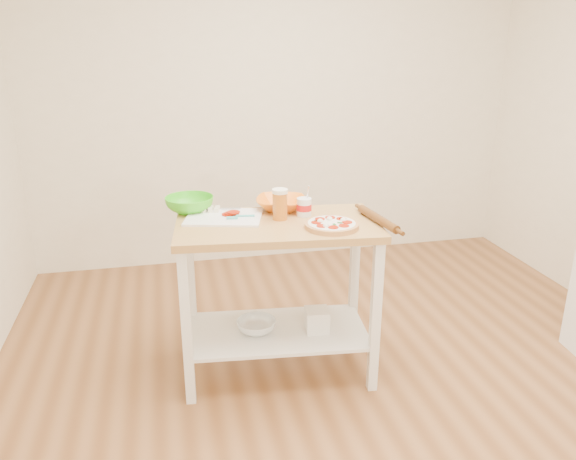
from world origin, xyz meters
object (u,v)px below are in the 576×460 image
(green_bowl, at_px, (190,204))
(shelf_bin, at_px, (317,320))
(knife, at_px, (210,209))
(rolling_pin, at_px, (378,219))
(prep_island, at_px, (278,267))
(yogurt_tub, at_px, (304,207))
(shelf_glass_bowl, at_px, (256,326))
(cutting_board, at_px, (224,216))
(orange_bowl, at_px, (281,204))
(beer_pint, at_px, (280,204))
(pizza, at_px, (332,225))
(spatula, at_px, (239,217))

(green_bowl, xyz_separation_m, shelf_bin, (0.65, -0.35, -0.62))
(knife, relative_size, rolling_pin, 0.71)
(prep_island, distance_m, yogurt_tub, 0.36)
(rolling_pin, height_order, shelf_glass_bowl, rolling_pin)
(cutting_board, height_order, orange_bowl, orange_bowl)
(orange_bowl, distance_m, beer_pint, 0.19)
(pizza, xyz_separation_m, yogurt_tub, (-0.09, 0.22, 0.03))
(pizza, xyz_separation_m, knife, (-0.59, 0.41, 0.00))
(yogurt_tub, bearing_deg, knife, 159.51)
(pizza, xyz_separation_m, rolling_pin, (0.26, 0.01, 0.01))
(beer_pint, relative_size, rolling_pin, 0.43)
(knife, height_order, shelf_bin, knife)
(cutting_board, xyz_separation_m, rolling_pin, (0.78, -0.27, 0.01))
(beer_pint, distance_m, shelf_glass_bowl, 0.71)
(pizza, bearing_deg, orange_bowl, 117.11)
(rolling_pin, relative_size, shelf_glass_bowl, 1.74)
(spatula, distance_m, orange_bowl, 0.29)
(beer_pint, height_order, shelf_glass_bowl, beer_pint)
(knife, bearing_deg, beer_pint, -22.40)
(prep_island, distance_m, shelf_bin, 0.39)
(cutting_board, distance_m, green_bowl, 0.24)
(shelf_glass_bowl, xyz_separation_m, shelf_bin, (0.34, -0.06, 0.03))
(beer_pint, bearing_deg, orange_bowl, 76.72)
(pizza, relative_size, beer_pint, 1.67)
(knife, height_order, rolling_pin, rolling_pin)
(prep_island, height_order, green_bowl, green_bowl)
(knife, bearing_deg, cutting_board, -54.43)
(beer_pint, bearing_deg, pizza, -39.86)
(pizza, height_order, shelf_glass_bowl, pizza)
(prep_island, relative_size, rolling_pin, 2.92)
(shelf_bin, bearing_deg, cutting_board, 158.05)
(knife, relative_size, beer_pint, 1.63)
(yogurt_tub, distance_m, shelf_bin, 0.64)
(knife, bearing_deg, green_bowl, 172.99)
(orange_bowl, distance_m, rolling_pin, 0.57)
(orange_bowl, bearing_deg, shelf_bin, -62.45)
(orange_bowl, bearing_deg, prep_island, -106.31)
(orange_bowl, height_order, yogurt_tub, yogurt_tub)
(prep_island, relative_size, spatula, 7.22)
(green_bowl, bearing_deg, beer_pint, -28.26)
(prep_island, bearing_deg, spatula, 154.37)
(spatula, xyz_separation_m, green_bowl, (-0.25, 0.21, 0.03))
(yogurt_tub, bearing_deg, shelf_glass_bowl, -165.21)
(knife, height_order, green_bowl, green_bowl)
(beer_pint, xyz_separation_m, shelf_glass_bowl, (-0.15, -0.04, -0.69))
(pizza, bearing_deg, beer_pint, 140.14)
(beer_pint, distance_m, shelf_bin, 0.69)
(beer_pint, bearing_deg, shelf_bin, -28.95)
(rolling_pin, xyz_separation_m, shelf_glass_bowl, (-0.64, 0.14, -0.63))
(prep_island, relative_size, pizza, 4.02)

